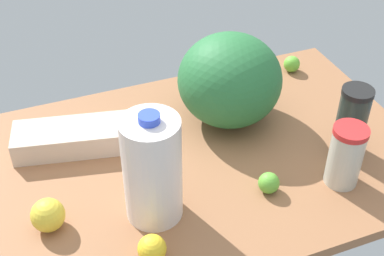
{
  "coord_description": "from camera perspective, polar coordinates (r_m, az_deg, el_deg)",
  "views": [
    {
      "loc": [
        37.44,
        96.56,
        94.65
      ],
      "look_at": [
        0.0,
        0.0,
        13.0
      ],
      "focal_mm": 50.0,
      "sensor_mm": 36.0,
      "label": 1
    }
  ],
  "objects": [
    {
      "name": "milk_jug",
      "position": [
        1.16,
        -4.26,
        -4.41
      ],
      "size": [
        12.96,
        12.96,
        27.96
      ],
      "color": "white",
      "rests_on": "countertop"
    },
    {
      "name": "lemon_near_front",
      "position": [
        1.14,
        -4.29,
        -12.71
      ],
      "size": [
        6.15,
        6.15,
        6.15
      ],
      "primitive_type": "sphere",
      "color": "yellow",
      "rests_on": "countertop"
    },
    {
      "name": "countertop",
      "position": [
        1.39,
        0.0,
        -3.72
      ],
      "size": [
        120.0,
        76.0,
        3.0
      ],
      "primitive_type": "cube",
      "color": "#986340",
      "rests_on": "ground"
    },
    {
      "name": "tumbler_cup",
      "position": [
        1.32,
        16.07,
        -2.85
      ],
      "size": [
        8.39,
        8.39,
        16.29
      ],
      "color": "beige",
      "rests_on": "countertop"
    },
    {
      "name": "shaker_bottle",
      "position": [
        1.41,
        16.65,
        0.77
      ],
      "size": [
        7.97,
        7.97,
        18.91
      ],
      "color": "#2A3530",
      "rests_on": "countertop"
    },
    {
      "name": "lime_beside_bowl",
      "position": [
        1.74,
        10.59,
        6.73
      ],
      "size": [
        5.16,
        5.16,
        5.16
      ],
      "primitive_type": "sphere",
      "color": "#67B937",
      "rests_on": "countertop"
    },
    {
      "name": "lime_far_back",
      "position": [
        1.29,
        8.19,
        -5.82
      ],
      "size": [
        5.18,
        5.18,
        5.18
      ],
      "primitive_type": "sphere",
      "color": "#5FAE37",
      "rests_on": "countertop"
    },
    {
      "name": "watermelon",
      "position": [
        1.45,
        4.04,
        5.13
      ],
      "size": [
        28.28,
        28.28,
        25.35
      ],
      "primitive_type": "ellipsoid",
      "color": "#296E39",
      "rests_on": "countertop"
    },
    {
      "name": "egg_carton",
      "position": [
        1.43,
        -12.16,
        -0.96
      ],
      "size": [
        34.28,
        18.02,
        6.39
      ],
      "primitive_type": "cube",
      "rotation": [
        0.0,
        0.0,
        -0.21
      ],
      "color": "beige",
      "rests_on": "countertop"
    },
    {
      "name": "lemon_by_jug",
      "position": [
        1.23,
        -15.12,
        -8.95
      ],
      "size": [
        7.64,
        7.64,
        7.64
      ],
      "primitive_type": "sphere",
      "color": "yellow",
      "rests_on": "countertop"
    }
  ]
}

